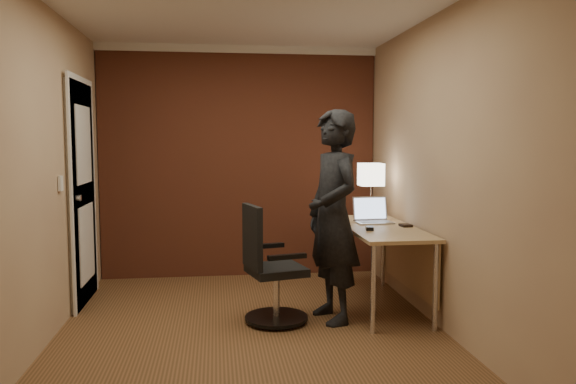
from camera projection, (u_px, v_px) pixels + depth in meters
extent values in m
plane|color=brown|center=(252.00, 335.00, 4.30)|extent=(4.00, 4.00, 0.00)
plane|color=white|center=(250.00, 1.00, 4.07)|extent=(4.00, 4.00, 0.00)
plane|color=tan|center=(240.00, 162.00, 6.16)|extent=(3.00, 0.00, 3.00)
plane|color=tan|center=(283.00, 202.00, 2.21)|extent=(3.00, 0.00, 3.00)
plane|color=tan|center=(41.00, 174.00, 3.99)|extent=(0.00, 4.00, 4.00)
plane|color=tan|center=(443.00, 171.00, 4.38)|extent=(0.00, 4.00, 4.00)
cube|color=brown|center=(240.00, 162.00, 6.13)|extent=(2.98, 0.06, 2.50)
cube|color=silver|center=(239.00, 50.00, 6.01)|extent=(3.00, 0.08, 0.08)
cube|color=silver|center=(40.00, 0.00, 3.89)|extent=(0.08, 4.00, 0.08)
cube|color=silver|center=(442.00, 12.00, 4.26)|extent=(0.08, 4.00, 0.08)
cube|color=silver|center=(82.00, 194.00, 5.11)|extent=(0.05, 0.82, 2.02)
cube|color=silver|center=(83.00, 194.00, 5.11)|extent=(0.02, 0.92, 2.12)
cylinder|color=silver|center=(78.00, 198.00, 4.79)|extent=(0.05, 0.05, 0.05)
cube|color=silver|center=(61.00, 183.00, 4.45)|extent=(0.02, 0.08, 0.12)
cube|color=tan|center=(380.00, 228.00, 4.99)|extent=(0.60, 1.50, 0.03)
cube|color=tan|center=(409.00, 258.00, 5.05)|extent=(0.02, 1.38, 0.54)
cylinder|color=silver|center=(373.00, 289.00, 4.31)|extent=(0.04, 0.04, 0.70)
cylinder|color=silver|center=(335.00, 253.00, 5.67)|extent=(0.04, 0.04, 0.70)
cylinder|color=silver|center=(435.00, 287.00, 4.37)|extent=(0.04, 0.04, 0.70)
cylinder|color=silver|center=(383.00, 252.00, 5.74)|extent=(0.04, 0.04, 0.70)
cube|color=silver|center=(370.00, 217.00, 5.56)|extent=(0.11, 0.11, 0.01)
cylinder|color=silver|center=(371.00, 201.00, 5.54)|extent=(0.01, 0.01, 0.30)
cube|color=white|center=(371.00, 174.00, 5.52)|extent=(0.22, 0.22, 0.22)
cube|color=silver|center=(374.00, 222.00, 5.17)|extent=(0.34, 0.25, 0.01)
cube|color=silver|center=(370.00, 208.00, 5.27)|extent=(0.33, 0.08, 0.22)
cube|color=#B2CCF2|center=(370.00, 208.00, 5.26)|extent=(0.30, 0.06, 0.19)
cube|color=gray|center=(374.00, 222.00, 5.16)|extent=(0.29, 0.15, 0.00)
cube|color=black|center=(370.00, 228.00, 4.76)|extent=(0.08, 0.11, 0.03)
cube|color=black|center=(406.00, 225.00, 4.96)|extent=(0.10, 0.12, 0.02)
cylinder|color=black|center=(276.00, 318.00, 4.61)|extent=(0.52, 0.52, 0.03)
cylinder|color=silver|center=(276.00, 294.00, 4.59)|extent=(0.06, 0.06, 0.39)
cube|color=black|center=(276.00, 270.00, 4.58)|extent=(0.52, 0.52, 0.06)
cube|color=black|center=(252.00, 237.00, 4.47)|extent=(0.14, 0.39, 0.51)
cube|color=black|center=(266.00, 246.00, 4.78)|extent=(0.32, 0.12, 0.04)
cube|color=black|center=(287.00, 257.00, 4.34)|extent=(0.32, 0.12, 0.04)
imported|color=black|center=(333.00, 216.00, 4.60)|extent=(0.56, 0.72, 1.74)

